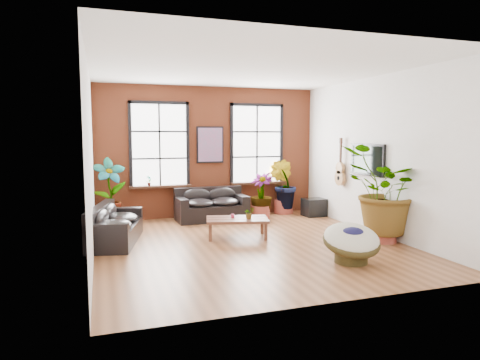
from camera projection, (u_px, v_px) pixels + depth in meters
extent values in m
cube|color=brown|center=(249.00, 244.00, 8.70)|extent=(6.00, 6.50, 0.02)
cube|color=white|center=(250.00, 68.00, 8.34)|extent=(6.00, 6.50, 0.02)
cube|color=#4D1F12|center=(210.00, 152.00, 11.60)|extent=(6.00, 0.02, 3.50)
cube|color=silver|center=(334.00, 171.00, 5.44)|extent=(6.00, 0.02, 3.50)
cube|color=silver|center=(90.00, 161.00, 7.59)|extent=(0.02, 6.50, 3.50)
cube|color=silver|center=(378.00, 156.00, 9.45)|extent=(0.02, 6.50, 3.50)
cube|color=white|center=(160.00, 145.00, 11.11)|extent=(1.40, 0.02, 2.10)
cube|color=black|center=(161.00, 187.00, 11.15)|extent=(1.60, 0.22, 0.06)
cube|color=white|center=(257.00, 144.00, 11.94)|extent=(1.40, 0.02, 2.10)
cube|color=black|center=(258.00, 183.00, 11.99)|extent=(1.60, 0.22, 0.06)
cube|color=black|center=(212.00, 212.00, 11.12)|extent=(1.84, 0.94, 0.41)
cube|color=black|center=(208.00, 195.00, 11.38)|extent=(1.82, 0.27, 0.42)
cube|color=black|center=(181.00, 202.00, 10.81)|extent=(0.24, 0.89, 0.22)
cube|color=black|center=(241.00, 199.00, 11.35)|extent=(0.24, 0.89, 0.22)
ellipsoid|color=black|center=(199.00, 203.00, 10.92)|extent=(0.78, 0.77, 0.24)
ellipsoid|color=black|center=(197.00, 196.00, 11.15)|extent=(0.77, 0.26, 0.41)
ellipsoid|color=black|center=(225.00, 202.00, 11.16)|extent=(0.78, 0.77, 0.24)
ellipsoid|color=black|center=(222.00, 195.00, 11.38)|extent=(0.77, 0.26, 0.41)
cube|color=black|center=(116.00, 233.00, 8.79)|extent=(1.24, 2.09, 0.38)
cube|color=black|center=(100.00, 215.00, 8.72)|extent=(0.64, 1.95, 0.39)
cube|color=black|center=(106.00, 229.00, 7.89)|extent=(0.84, 0.38, 0.20)
cube|color=black|center=(123.00, 212.00, 9.63)|extent=(0.84, 0.38, 0.20)
ellipsoid|color=black|center=(114.00, 226.00, 8.38)|extent=(0.86, 0.99, 0.22)
ellipsoid|color=black|center=(102.00, 219.00, 8.35)|extent=(0.41, 0.88, 0.38)
ellipsoid|color=black|center=(122.00, 218.00, 9.15)|extent=(0.86, 0.99, 0.22)
ellipsoid|color=black|center=(110.00, 212.00, 9.12)|extent=(0.41, 0.88, 0.38)
cube|color=#512C1D|center=(237.00, 219.00, 9.21)|extent=(1.45, 1.04, 0.06)
cube|color=black|center=(238.00, 219.00, 9.09)|extent=(1.28, 0.32, 0.00)
cube|color=black|center=(237.00, 217.00, 9.33)|extent=(1.28, 0.32, 0.00)
cube|color=#512C1D|center=(210.00, 233.00, 8.89)|extent=(0.08, 0.08, 0.37)
cube|color=#512C1D|center=(266.00, 232.00, 8.98)|extent=(0.08, 0.08, 0.37)
cube|color=#512C1D|center=(210.00, 227.00, 9.49)|extent=(0.08, 0.08, 0.37)
cube|color=#512C1D|center=(262.00, 226.00, 9.58)|extent=(0.08, 0.08, 0.37)
cylinder|color=#BA2E4B|center=(233.00, 216.00, 9.25)|extent=(0.09, 0.09, 0.08)
cylinder|color=#3B3115|center=(351.00, 256.00, 7.42)|extent=(0.68, 0.68, 0.23)
torus|color=#3B3115|center=(351.00, 241.00, 7.39)|extent=(1.17, 1.17, 0.45)
ellipsoid|color=beige|center=(351.00, 238.00, 7.39)|extent=(1.14, 1.18, 0.61)
ellipsoid|color=#131239|center=(353.00, 232.00, 7.33)|extent=(0.43, 0.38, 0.17)
cube|color=black|center=(210.00, 145.00, 11.51)|extent=(0.74, 0.04, 0.98)
cube|color=#0C7F8C|center=(210.00, 145.00, 11.49)|extent=(0.66, 0.02, 0.90)
cube|color=black|center=(367.00, 160.00, 9.73)|extent=(0.06, 1.25, 0.72)
cube|color=black|center=(366.00, 160.00, 9.72)|extent=(0.01, 1.15, 0.62)
cylinder|color=#B27F4C|center=(340.00, 178.00, 10.76)|extent=(0.09, 0.38, 0.38)
cylinder|color=#B27F4C|center=(340.00, 168.00, 10.73)|extent=(0.09, 0.30, 0.30)
cylinder|color=black|center=(340.00, 178.00, 10.76)|extent=(0.09, 0.11, 0.11)
cube|color=black|center=(341.00, 153.00, 10.70)|extent=(0.04, 0.05, 0.55)
cube|color=black|center=(341.00, 141.00, 10.66)|extent=(0.06, 0.06, 0.14)
cube|color=black|center=(314.00, 207.00, 11.69)|extent=(0.59, 0.50, 0.48)
cylinder|color=#9A3F32|center=(109.00, 219.00, 10.33)|extent=(0.64, 0.64, 0.38)
cylinder|color=#9A3F32|center=(284.00, 206.00, 12.11)|extent=(0.58, 0.58, 0.38)
cylinder|color=#9A3F32|center=(384.00, 233.00, 8.85)|extent=(0.63, 0.63, 0.37)
cylinder|color=#9A3F32|center=(260.00, 212.00, 11.29)|extent=(0.50, 0.50, 0.35)
imported|color=#153B0F|center=(110.00, 189.00, 10.30)|extent=(0.89, 0.69, 1.53)
imported|color=#153B0F|center=(283.00, 184.00, 12.02)|extent=(0.96, 0.97, 1.37)
imported|color=#153B0F|center=(385.00, 190.00, 8.72)|extent=(2.04, 1.90, 1.85)
imported|color=#153B0F|center=(261.00, 194.00, 11.28)|extent=(0.84, 0.84, 1.06)
imported|color=#153B0F|center=(249.00, 213.00, 9.14)|extent=(0.27, 0.26, 0.24)
imported|color=#153B0F|center=(149.00, 181.00, 11.04)|extent=(0.17, 0.17, 0.27)
imported|color=#153B0F|center=(269.00, 177.00, 12.08)|extent=(0.19, 0.19, 0.27)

